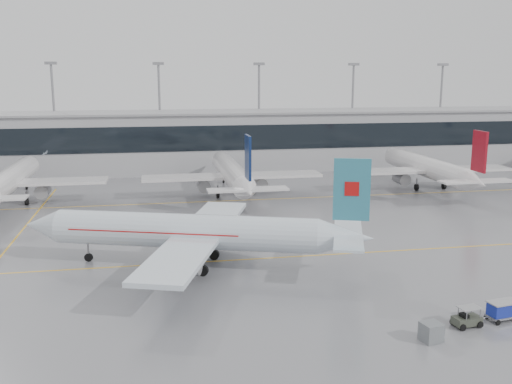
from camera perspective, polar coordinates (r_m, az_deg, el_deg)
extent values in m
plane|color=slate|center=(63.31, 1.98, -6.58)|extent=(320.00, 320.00, 0.00)
cube|color=yellow|center=(63.31, 1.98, -6.58)|extent=(120.00, 0.25, 0.01)
cube|color=yellow|center=(91.83, -2.04, -0.85)|extent=(120.00, 0.25, 0.01)
cube|color=yellow|center=(78.19, -22.66, -3.95)|extent=(0.25, 60.00, 0.01)
cube|color=#9C9CA0|center=(122.22, -4.27, 5.07)|extent=(180.00, 15.00, 12.00)
cube|color=black|center=(114.59, -3.87, 5.40)|extent=(180.00, 0.20, 5.00)
cube|color=gray|center=(121.68, -4.31, 7.97)|extent=(182.00, 16.00, 0.40)
cylinder|color=gray|center=(128.60, -19.50, 7.01)|extent=(0.50, 0.50, 22.00)
cube|color=gray|center=(128.34, -19.84, 12.03)|extent=(2.40, 1.00, 0.60)
cylinder|color=gray|center=(127.06, -9.58, 7.45)|extent=(0.50, 0.50, 22.00)
cube|color=gray|center=(126.79, -9.75, 12.55)|extent=(2.40, 1.00, 0.60)
cylinder|color=gray|center=(129.30, 0.30, 7.68)|extent=(0.50, 0.50, 22.00)
cube|color=gray|center=(129.03, 0.31, 12.69)|extent=(2.40, 1.00, 0.60)
cylinder|color=gray|center=(135.13, 9.59, 7.69)|extent=(0.50, 0.50, 22.00)
cube|color=gray|center=(134.87, 9.75, 12.48)|extent=(2.40, 1.00, 0.60)
cylinder|color=gray|center=(144.11, 17.91, 7.52)|extent=(0.50, 0.50, 22.00)
cube|color=gray|center=(143.88, 18.20, 12.01)|extent=(2.40, 1.00, 0.60)
cylinder|color=silver|center=(59.90, -7.13, -3.89)|extent=(27.30, 12.36, 3.62)
cone|color=silver|center=(65.84, -20.52, -3.14)|extent=(4.96, 4.72, 3.62)
cone|color=silver|center=(57.80, 9.00, -4.52)|extent=(6.47, 5.24, 3.62)
cube|color=silver|center=(59.63, -5.73, -4.33)|extent=(14.41, 29.92, 0.45)
cube|color=silver|center=(57.72, 9.20, -4.24)|extent=(6.37, 11.79, 0.25)
cube|color=teal|center=(56.66, 9.55, 0.24)|extent=(3.52, 1.50, 6.18)
cylinder|color=gray|center=(55.77, -7.40, -7.11)|extent=(4.09, 3.15, 2.10)
cylinder|color=gray|center=(64.64, -5.09, -4.45)|extent=(4.09, 3.15, 2.10)
cylinder|color=gray|center=(64.30, -16.44, -5.62)|extent=(0.20, 0.20, 1.57)
cylinder|color=black|center=(64.53, -16.40, -6.29)|extent=(0.95, 0.57, 0.90)
cylinder|color=gray|center=(57.61, -5.34, -7.08)|extent=(0.24, 0.24, 1.57)
cylinder|color=black|center=(57.86, -5.33, -7.82)|extent=(1.19, 0.78, 1.10)
cylinder|color=gray|center=(62.42, -4.21, -5.58)|extent=(0.24, 0.24, 1.57)
cylinder|color=black|center=(62.66, -4.20, -6.27)|extent=(1.19, 0.78, 1.10)
cube|color=#B70F0F|center=(56.64, 9.56, 0.35)|extent=(1.47, 0.88, 1.40)
cube|color=#B70F0F|center=(60.71, -9.87, -3.57)|extent=(18.22, 9.28, 0.12)
cylinder|color=silver|center=(97.59, -23.30, 1.22)|extent=(3.59, 27.36, 3.59)
cone|color=silver|center=(112.73, -21.58, 2.62)|extent=(3.59, 4.00, 3.59)
cube|color=silver|center=(96.21, -23.47, 0.83)|extent=(29.64, 5.00, 0.45)
cylinder|color=gray|center=(95.98, -20.55, 0.11)|extent=(2.10, 3.60, 2.10)
cylinder|color=gray|center=(108.30, -21.98, 0.88)|extent=(0.20, 0.20, 1.56)
cylinder|color=black|center=(108.43, -21.95, 0.47)|extent=(0.30, 0.90, 0.90)
cylinder|color=gray|center=(95.07, -21.98, -0.45)|extent=(0.24, 0.24, 1.56)
cylinder|color=black|center=(95.22, -21.94, -0.91)|extent=(0.45, 1.10, 1.10)
cylinder|color=silver|center=(95.97, -2.49, 2.00)|extent=(3.59, 27.36, 3.59)
cone|color=silver|center=(111.34, -3.61, 3.31)|extent=(3.59, 4.00, 3.59)
cone|color=silver|center=(79.95, -0.85, 0.08)|extent=(3.59, 5.60, 3.59)
cube|color=silver|center=(94.57, -2.36, 1.61)|extent=(29.64, 5.00, 0.45)
cube|color=silver|center=(79.70, -0.82, 0.26)|extent=(11.40, 2.80, 0.25)
cube|color=#0D1D47|center=(78.74, -0.81, 3.48)|extent=(0.35, 3.60, 6.12)
cylinder|color=gray|center=(94.79, -5.27, 0.67)|extent=(2.10, 3.60, 2.10)
cylinder|color=gray|center=(96.10, 0.44, 0.87)|extent=(2.10, 3.60, 2.10)
cylinder|color=gray|center=(106.84, -3.28, 1.57)|extent=(0.20, 0.20, 1.56)
cylinder|color=black|center=(106.98, -3.27, 1.16)|extent=(0.30, 0.90, 0.90)
cylinder|color=gray|center=(93.66, -3.84, 0.21)|extent=(0.24, 0.24, 1.56)
cylinder|color=black|center=(93.81, -3.83, -0.26)|extent=(0.45, 1.10, 1.10)
cylinder|color=gray|center=(94.38, -0.70, 0.32)|extent=(0.24, 0.24, 1.56)
cylinder|color=black|center=(94.53, -0.70, -0.14)|extent=(0.45, 1.10, 1.10)
cylinder|color=silver|center=(106.53, 16.52, 2.48)|extent=(3.59, 27.36, 3.59)
cone|color=silver|center=(120.56, 13.17, 3.66)|extent=(3.59, 4.00, 3.59)
cone|color=silver|center=(92.35, 21.10, 0.85)|extent=(3.59, 5.60, 3.59)
cube|color=silver|center=(105.27, 16.87, 2.14)|extent=(29.64, 5.00, 0.45)
cube|color=silver|center=(92.14, 21.17, 1.01)|extent=(11.40, 2.80, 0.25)
cube|color=maroon|center=(91.31, 21.45, 3.80)|extent=(0.35, 3.60, 6.12)
cylinder|color=gray|center=(103.86, 14.34, 1.31)|extent=(2.10, 3.60, 2.10)
cylinder|color=gray|center=(108.21, 18.96, 1.44)|extent=(2.10, 3.60, 2.10)
cylinder|color=gray|center=(116.42, 14.09, 2.06)|extent=(0.20, 0.20, 1.56)
cylinder|color=black|center=(116.54, 14.07, 1.68)|extent=(0.30, 0.90, 0.90)
cylinder|color=gray|center=(103.57, 15.77, 0.89)|extent=(0.24, 0.24, 1.56)
cylinder|color=black|center=(103.71, 15.75, 0.46)|extent=(0.45, 1.10, 1.10)
cylinder|color=gray|center=(105.95, 18.30, 0.97)|extent=(0.24, 0.24, 1.56)
cylinder|color=black|center=(106.09, 18.27, 0.56)|extent=(0.45, 1.10, 1.10)
cube|color=#393D32|center=(49.62, 20.32, -11.95)|extent=(2.37, 1.51, 0.65)
cube|color=gray|center=(49.33, 20.58, -10.75)|extent=(1.91, 1.45, 0.06)
cube|color=black|center=(49.30, 20.10, -11.56)|extent=(0.57, 0.80, 0.37)
cylinder|color=gray|center=(50.65, 21.80, -11.63)|extent=(1.11, 0.24, 0.07)
cylinder|color=gray|center=(48.74, 20.33, -11.56)|extent=(0.07, 0.07, 0.83)
cylinder|color=gray|center=(49.46, 19.58, -11.16)|extent=(0.07, 0.07, 0.83)
cylinder|color=gray|center=(49.53, 21.51, -11.27)|extent=(0.07, 0.07, 0.83)
cylinder|color=gray|center=(50.24, 20.75, -10.89)|extent=(0.07, 0.07, 0.83)
cylinder|color=black|center=(48.80, 19.98, -12.62)|extent=(0.57, 0.26, 0.55)
cylinder|color=black|center=(49.65, 19.10, -12.14)|extent=(0.57, 0.26, 0.55)
cylinder|color=black|center=(49.80, 21.50, -12.24)|extent=(0.57, 0.26, 0.55)
cylinder|color=black|center=(50.63, 20.61, -11.77)|extent=(0.57, 0.26, 0.55)
cube|color=gray|center=(51.91, 23.46, -11.27)|extent=(2.81, 1.70, 0.16)
cube|color=#172696|center=(51.68, 23.51, -10.64)|extent=(2.62, 1.59, 1.06)
cube|color=gray|center=(51.48, 23.57, -10.05)|extent=(2.82, 1.79, 0.09)
cylinder|color=black|center=(50.85, 23.05, -11.93)|extent=(0.46, 0.22, 0.44)
cylinder|color=black|center=(51.75, 22.06, -11.44)|extent=(0.46, 0.22, 0.44)
cylinder|color=black|center=(53.09, 23.82, -10.99)|extent=(0.46, 0.22, 0.44)
cube|color=slate|center=(46.16, 17.12, -13.24)|extent=(1.70, 1.61, 1.45)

